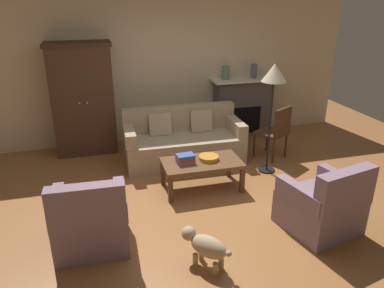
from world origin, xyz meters
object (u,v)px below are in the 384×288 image
armchair_near_right (323,206)px  mantel_vase_jade (226,73)px  couch (183,142)px  coffee_table (202,165)px  dog (206,246)px  armoire (83,99)px  fruit_bowl (209,158)px  armchair_near_left (91,221)px  floor_lamp (274,79)px  side_chair_wooden (276,129)px  fireplace (243,106)px  book_stack (185,159)px  mantel_vase_slate (254,71)px

armchair_near_right → mantel_vase_jade: bearing=90.5°
couch → coffee_table: bearing=-89.3°
couch → dog: bearing=-99.2°
armoire → fruit_bowl: size_ratio=6.66×
armchair_near_left → floor_lamp: floor_lamp is taller
couch → floor_lamp: (1.17, -0.76, 1.13)m
side_chair_wooden → floor_lamp: floor_lamp is taller
mantel_vase_jade → side_chair_wooden: mantel_vase_jade is taller
armchair_near_left → armchair_near_right: bearing=-8.7°
armoire → couch: size_ratio=0.97×
fireplace → armoire: 2.97m
dog → armchair_near_right: bearing=9.5°
fireplace → book_stack: (-1.64, -1.92, -0.09)m
fireplace → floor_lamp: bearing=-98.8°
armoire → armchair_near_left: size_ratio=2.14×
book_stack → dog: book_stack is taller
armoire → armchair_near_left: 2.87m
couch → armchair_near_right: size_ratio=2.11×
armchair_near_right → armoire: bearing=129.1°
armoire → couch: bearing=-28.3°
fireplace → coffee_table: (-1.41, -1.93, -0.20)m
armoire → floor_lamp: armoire is taller
armoire → book_stack: size_ratio=7.32×
armoire → mantel_vase_jade: 2.59m
mantel_vase_slate → side_chair_wooden: bearing=-94.6°
fruit_bowl → armchair_near_right: size_ratio=0.31×
armoire → coffee_table: 2.48m
coffee_table → mantel_vase_slate: bearing=50.3°
fruit_bowl → side_chair_wooden: bearing=25.6°
fruit_bowl → side_chair_wooden: size_ratio=0.31×
coffee_table → book_stack: 0.26m
mantel_vase_slate → fruit_bowl: bearing=-128.1°
armoire → coffee_table: armoire is taller
mantel_vase_slate → book_stack: bearing=-133.8°
book_stack → mantel_vase_jade: bearing=56.4°
armoire → armchair_near_right: (2.60, -3.20, -0.63)m
couch → armchair_near_right: (1.07, -2.38, -0.00)m
armchair_near_right → floor_lamp: bearing=86.6°
armchair_near_left → mantel_vase_jade: bearing=48.2°
mantel_vase_jade → mantel_vase_slate: mantel_vase_slate is taller
coffee_table → fruit_bowl: size_ratio=3.89×
fireplace → fruit_bowl: fireplace is taller
floor_lamp → armchair_near_left: bearing=-155.5°
couch → coffee_table: (0.01, -1.03, 0.05)m
mantel_vase_slate → side_chair_wooden: (-0.10, -1.22, -0.74)m
side_chair_wooden → coffee_table: bearing=-155.1°
floor_lamp → dog: 2.73m
fireplace → mantel_vase_slate: size_ratio=4.85×
fruit_bowl → book_stack: book_stack is taller
fruit_bowl → armchair_near_left: 1.92m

